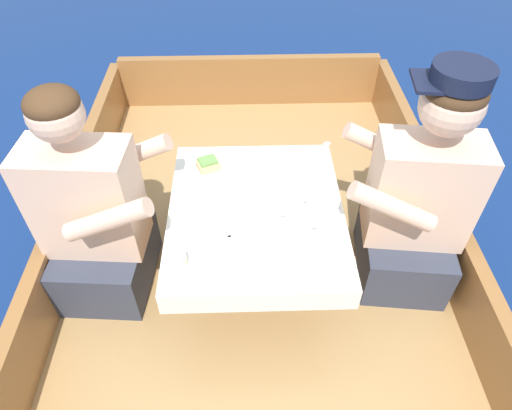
% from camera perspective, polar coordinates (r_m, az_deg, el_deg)
% --- Properties ---
extents(ground_plane, '(60.00, 60.00, 0.00)m').
position_cam_1_polar(ground_plane, '(2.46, -0.07, -10.72)').
color(ground_plane, navy).
extents(boat_deck, '(1.82, 2.81, 0.30)m').
position_cam_1_polar(boat_deck, '(2.34, -0.07, -8.62)').
color(boat_deck, '#A87F4C').
rests_on(boat_deck, ground_plane).
extents(gunwale_port, '(0.06, 2.81, 0.29)m').
position_cam_1_polar(gunwale_port, '(2.27, -22.98, -3.97)').
color(gunwale_port, '#936033').
rests_on(gunwale_port, boat_deck).
extents(gunwale_starboard, '(0.06, 2.81, 0.29)m').
position_cam_1_polar(gunwale_starboard, '(2.30, 22.49, -3.01)').
color(gunwale_starboard, '#936033').
rests_on(gunwale_starboard, boat_deck).
extents(bow_coaming, '(1.70, 0.06, 0.33)m').
position_cam_1_polar(bow_coaming, '(3.18, -0.81, 15.32)').
color(bow_coaming, '#936033').
rests_on(bow_coaming, boat_deck).
extents(cockpit_table, '(0.70, 0.83, 0.42)m').
position_cam_1_polar(cockpit_table, '(1.87, 0.00, -1.33)').
color(cockpit_table, '#B2B2B7').
rests_on(cockpit_table, boat_deck).
extents(person_port, '(0.55, 0.47, 0.98)m').
position_cam_1_polar(person_port, '(1.95, -19.51, -1.74)').
color(person_port, '#333847').
rests_on(person_port, boat_deck).
extents(person_starboard, '(0.56, 0.49, 1.03)m').
position_cam_1_polar(person_starboard, '(1.96, 19.42, 0.20)').
color(person_starboard, '#333847').
rests_on(person_starboard, boat_deck).
extents(plate_sandwich, '(0.22, 0.22, 0.01)m').
position_cam_1_polar(plate_sandwich, '(2.02, -5.95, 4.50)').
color(plate_sandwich, white).
rests_on(plate_sandwich, cockpit_table).
extents(plate_bread, '(0.21, 0.21, 0.01)m').
position_cam_1_polar(plate_bread, '(1.80, -4.49, -1.49)').
color(plate_bread, white).
rests_on(plate_bread, cockpit_table).
extents(sandwich, '(0.11, 0.11, 0.05)m').
position_cam_1_polar(sandwich, '(2.01, -6.01, 5.10)').
color(sandwich, tan).
rests_on(sandwich, plate_sandwich).
extents(bowl_port_near, '(0.13, 0.13, 0.04)m').
position_cam_1_polar(bowl_port_near, '(1.89, 4.97, 1.86)').
color(bowl_port_near, white).
rests_on(bowl_port_near, cockpit_table).
extents(bowl_starboard_near, '(0.15, 0.15, 0.04)m').
position_cam_1_polar(bowl_starboard_near, '(2.01, 3.11, 5.06)').
color(bowl_starboard_near, white).
rests_on(bowl_starboard_near, cockpit_table).
extents(bowl_center_far, '(0.14, 0.14, 0.04)m').
position_cam_1_polar(bowl_center_far, '(1.64, -3.31, -6.65)').
color(bowl_center_far, white).
rests_on(bowl_center_far, cockpit_table).
extents(coffee_cup_port, '(0.09, 0.06, 0.06)m').
position_cam_1_polar(coffee_cup_port, '(1.73, 6.06, -3.04)').
color(coffee_cup_port, white).
rests_on(coffee_cup_port, cockpit_table).
extents(coffee_cup_starboard, '(0.11, 0.08, 0.05)m').
position_cam_1_polar(coffee_cup_starboard, '(1.77, 1.88, -1.44)').
color(coffee_cup_starboard, white).
rests_on(coffee_cup_starboard, cockpit_table).
extents(tin_can, '(0.07, 0.07, 0.05)m').
position_cam_1_polar(tin_can, '(1.65, -9.78, -6.74)').
color(tin_can, silver).
rests_on(tin_can, cockpit_table).
extents(utensil_knife_port, '(0.17, 0.04, 0.00)m').
position_cam_1_polar(utensil_knife_port, '(1.96, -1.41, 3.08)').
color(utensil_knife_port, silver).
rests_on(utensil_knife_port, cockpit_table).
extents(utensil_spoon_starboard, '(0.12, 0.14, 0.01)m').
position_cam_1_polar(utensil_spoon_starboard, '(2.16, 8.29, 7.09)').
color(utensil_spoon_starboard, silver).
rests_on(utensil_spoon_starboard, cockpit_table).
extents(utensil_knife_starboard, '(0.17, 0.06, 0.00)m').
position_cam_1_polar(utensil_knife_starboard, '(1.83, 6.10, -1.04)').
color(utensil_knife_starboard, silver).
rests_on(utensil_knife_starboard, cockpit_table).
extents(utensil_fork_port, '(0.16, 0.10, 0.00)m').
position_cam_1_polar(utensil_fork_port, '(1.72, -2.24, -4.43)').
color(utensil_fork_port, silver).
rests_on(utensil_fork_port, cockpit_table).
extents(utensil_fork_starboard, '(0.17, 0.06, 0.00)m').
position_cam_1_polar(utensil_fork_starboard, '(1.87, 7.33, 0.18)').
color(utensil_fork_starboard, silver).
rests_on(utensil_fork_starboard, cockpit_table).
extents(utensil_spoon_center, '(0.09, 0.16, 0.01)m').
position_cam_1_polar(utensil_spoon_center, '(1.90, 0.95, 1.64)').
color(utensil_spoon_center, silver).
rests_on(utensil_spoon_center, cockpit_table).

